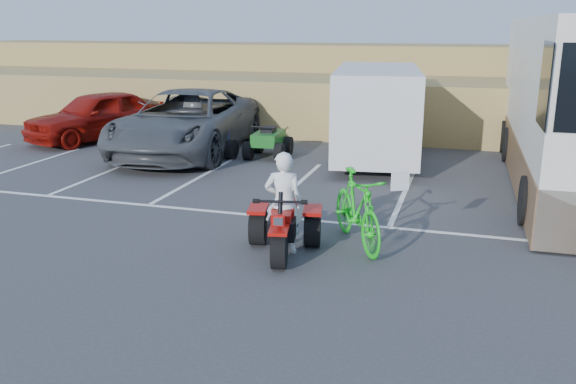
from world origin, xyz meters
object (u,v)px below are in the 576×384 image
(rider, at_px, (283,203))
(quad_atv_green, at_px, (269,157))
(red_car, at_px, (98,116))
(quad_atv_blue, at_px, (208,162))
(grey_pickup, at_px, (186,122))
(green_dirt_bike, at_px, (357,209))
(cargo_trailer, at_px, (376,111))
(red_trike_atv, at_px, (283,255))

(rider, xyz_separation_m, quad_atv_green, (-2.83, 7.60, -0.91))
(red_car, distance_m, quad_atv_blue, 5.61)
(rider, xyz_separation_m, grey_pickup, (-5.49, 7.44, 0.06))
(green_dirt_bike, xyz_separation_m, cargo_trailer, (-0.83, 7.49, 0.77))
(quad_atv_green, bearing_deg, green_dirt_bike, -62.73)
(grey_pickup, relative_size, red_car, 1.40)
(green_dirt_bike, xyz_separation_m, quad_atv_green, (-4.01, 6.89, -0.69))
(grey_pickup, bearing_deg, quad_atv_green, -1.64)
(green_dirt_bike, height_order, cargo_trailer, cargo_trailer)
(rider, distance_m, red_car, 12.79)
(quad_atv_blue, bearing_deg, red_trike_atv, -53.75)
(red_car, bearing_deg, rider, -18.72)
(quad_atv_blue, relative_size, quad_atv_green, 1.07)
(green_dirt_bike, relative_size, red_car, 0.46)
(red_trike_atv, relative_size, green_dirt_bike, 0.77)
(red_car, height_order, quad_atv_green, red_car)
(grey_pickup, relative_size, quad_atv_blue, 4.12)
(red_car, bearing_deg, quad_atv_blue, 0.60)
(rider, height_order, quad_atv_blue, rider)
(rider, distance_m, quad_atv_green, 8.16)
(cargo_trailer, bearing_deg, quad_atv_green, -177.61)
(red_car, xyz_separation_m, quad_atv_blue, (5.11, -2.16, -0.86))
(green_dirt_bike, relative_size, quad_atv_blue, 1.35)
(red_trike_atv, distance_m, rider, 0.93)
(grey_pickup, xyz_separation_m, cargo_trailer, (5.83, 0.76, 0.49))
(red_trike_atv, relative_size, cargo_trailer, 0.29)
(grey_pickup, height_order, cargo_trailer, cargo_trailer)
(quad_atv_green, bearing_deg, cargo_trailer, 7.79)
(green_dirt_bike, xyz_separation_m, grey_pickup, (-6.67, 6.74, 0.29))
(green_dirt_bike, relative_size, quad_atv_green, 1.44)
(red_trike_atv, distance_m, red_car, 12.94)
(cargo_trailer, distance_m, quad_atv_green, 3.55)
(green_dirt_bike, height_order, grey_pickup, grey_pickup)
(red_car, bearing_deg, grey_pickup, 7.29)
(cargo_trailer, bearing_deg, rider, -100.73)
(quad_atv_green, bearing_deg, red_car, 168.49)
(red_trike_atv, height_order, red_car, red_car)
(rider, bearing_deg, red_trike_atv, 90.00)
(green_dirt_bike, height_order, quad_atv_green, green_dirt_bike)
(red_trike_atv, distance_m, cargo_trailer, 8.48)
(quad_atv_green, bearing_deg, grey_pickup, -179.51)
(rider, height_order, grey_pickup, grey_pickup)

